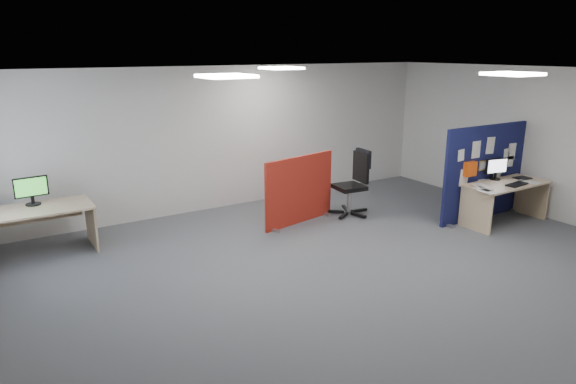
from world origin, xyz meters
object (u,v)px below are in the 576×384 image
monitor_second (31,190)px  office_chair (355,179)px  navy_divider (484,172)px  main_desk (504,192)px  red_divider (300,190)px  monitor_main (496,168)px  second_desk (32,219)px

monitor_second → office_chair: (5.28, -1.13, -0.29)m
navy_divider → monitor_second: size_ratio=4.32×
main_desk → red_divider: red_divider is taller
navy_divider → office_chair: navy_divider is taller
main_desk → red_divider: 3.61m
navy_divider → main_desk: navy_divider is taller
navy_divider → monitor_main: 0.22m
second_desk → red_divider: bearing=-11.5°
monitor_main → office_chair: 2.51m
office_chair → main_desk: bearing=-36.8°
monitor_main → navy_divider: bearing=153.1°
main_desk → monitor_second: 7.78m
second_desk → navy_divider: bearing=-18.4°
monitor_main → red_divider: bearing=164.4°
monitor_main → main_desk: bearing=-87.3°
navy_divider → second_desk: (-7.15, 2.38, -0.30)m
main_desk → office_chair: size_ratio=1.35×
monitor_second → second_desk: bearing=-114.6°
monitor_main → monitor_second: size_ratio=0.91×
navy_divider → office_chair: size_ratio=1.74×
monitor_main → red_divider: (-3.11, 1.66, -0.36)m
main_desk → office_chair: (-1.92, 1.77, 0.12)m
navy_divider → office_chair: 2.30m
red_divider → second_desk: 4.27m
second_desk → monitor_second: monitor_second is taller
red_divider → monitor_second: (-4.13, 1.02, 0.38)m
monitor_main → monitor_second: monitor_second is taller
main_desk → office_chair: bearing=137.3°
main_desk → red_divider: size_ratio=1.02×
navy_divider → red_divider: bearing=152.6°
navy_divider → main_desk: bearing=-72.3°
navy_divider → monitor_second: navy_divider is taller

